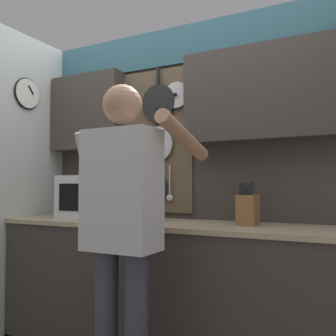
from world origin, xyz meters
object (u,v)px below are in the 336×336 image
object	(u,v)px
utensil_crock	(154,208)
knife_block	(248,209)
microwave	(94,197)
person	(123,215)

from	to	relation	value
utensil_crock	knife_block	bearing A→B (deg)	-0.01
knife_block	utensil_crock	size ratio (longest dim) A/B	0.74
microwave	person	world-z (taller)	person
microwave	knife_block	size ratio (longest dim) A/B	1.80
knife_block	microwave	bearing A→B (deg)	-179.98
utensil_crock	person	bearing A→B (deg)	-74.84
knife_block	person	world-z (taller)	person
person	utensil_crock	bearing A→B (deg)	105.16
person	knife_block	bearing A→B (deg)	52.35
utensil_crock	person	size ratio (longest dim) A/B	0.21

